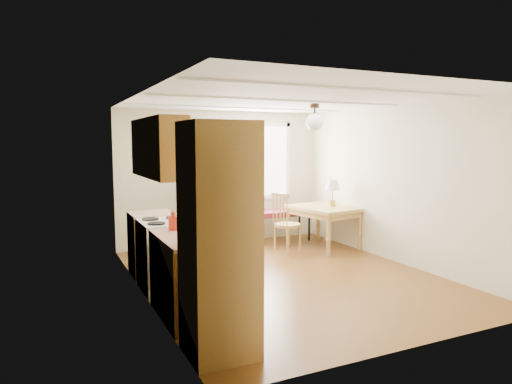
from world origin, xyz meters
TOP-DOWN VIEW (x-y plane):
  - room_shell at (0.00, 0.00)m, footprint 4.60×5.60m
  - kitchen_run at (-1.72, -0.63)m, footprint 0.65×3.40m
  - window_unit at (0.60, 2.47)m, footprint 1.64×0.05m
  - pendant_light at (0.70, 0.40)m, footprint 0.26×0.26m
  - refrigerator at (-0.38, 2.09)m, footprint 0.71×0.71m
  - bench at (1.02, 2.11)m, footprint 1.32×0.51m
  - dining_table at (1.50, 1.32)m, footprint 1.10×1.34m
  - chair at (0.68, 1.31)m, footprint 0.50×0.49m
  - table_lamp at (1.65, 1.27)m, footprint 0.28×0.28m
  - coffee_maker at (-1.72, -1.20)m, footprint 0.21×0.27m
  - kettle at (-1.74, -0.44)m, footprint 0.12×0.12m

SIDE VIEW (x-z plane):
  - bench at x=1.02m, z-range 0.24..0.84m
  - chair at x=0.68m, z-range 0.08..1.11m
  - dining_table at x=1.50m, z-range 0.27..1.03m
  - refrigerator at x=-0.38m, z-range 0.00..1.53m
  - kitchen_run at x=-1.72m, z-range -0.26..1.94m
  - kettle at x=-1.74m, z-range 0.88..1.10m
  - coffee_maker at x=-1.72m, z-range 0.85..1.24m
  - table_lamp at x=1.65m, z-range 0.86..1.35m
  - room_shell at x=0.00m, z-range -0.06..2.56m
  - window_unit at x=0.60m, z-range 0.79..2.31m
  - pendant_light at x=0.70m, z-range 2.04..2.44m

